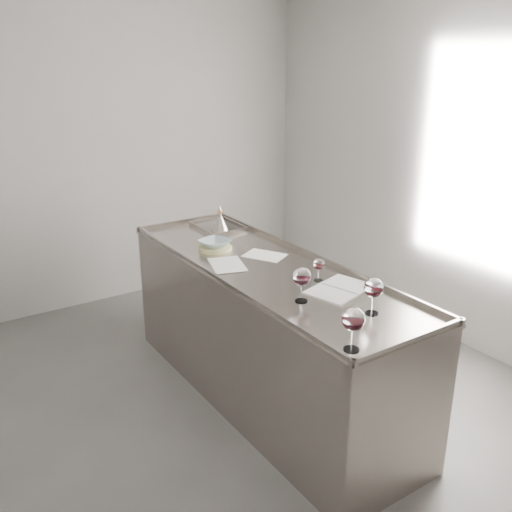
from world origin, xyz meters
TOP-DOWN VIEW (x-y plane):
  - room_shell at (0.00, 0.00)m, footprint 4.54×5.04m
  - counter at (0.50, 0.30)m, footprint 0.77×2.42m
  - wine_glass_left at (0.22, -0.78)m, footprint 0.11×0.11m
  - wine_glass_middle at (0.37, -0.22)m, footprint 0.10×0.10m
  - wine_glass_right at (0.58, -0.55)m, footprint 0.10×0.10m
  - wine_glass_small at (0.64, -0.04)m, footprint 0.07×0.07m
  - notebook at (0.64, -0.22)m, footprint 0.43×0.35m
  - loose_paper_top at (0.62, 0.50)m, footprint 0.29×0.33m
  - loose_paper_under at (0.31, 0.48)m, footprint 0.29×0.34m
  - trivet at (0.40, 0.79)m, footprint 0.29×0.29m
  - ceramic_bowl at (0.40, 0.79)m, footprint 0.25×0.25m
  - wine_funnel at (0.63, 1.11)m, footprint 0.15×0.15m

SIDE VIEW (x-z plane):
  - counter at x=0.50m, z-range -0.01..0.96m
  - loose_paper_top at x=0.62m, z-range 0.94..0.94m
  - loose_paper_under at x=0.31m, z-range 0.94..0.94m
  - notebook at x=0.64m, z-range 0.94..0.95m
  - trivet at x=0.40m, z-range 0.94..0.96m
  - ceramic_bowl at x=0.40m, z-range 0.96..1.01m
  - wine_funnel at x=0.63m, z-range 0.90..1.11m
  - wine_glass_small at x=0.64m, z-range 0.97..1.11m
  - wine_glass_middle at x=0.37m, z-range 0.98..1.18m
  - wine_glass_right at x=0.58m, z-range 0.98..1.18m
  - wine_glass_left at x=0.22m, z-range 0.98..1.20m
  - room_shell at x=0.00m, z-range -0.02..2.82m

